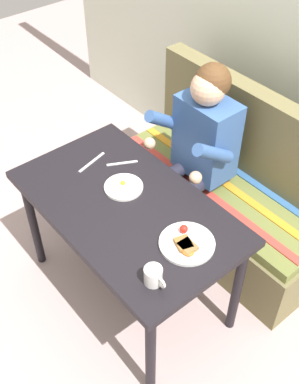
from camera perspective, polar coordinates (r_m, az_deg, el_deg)
ground_plane at (r=2.93m, az=-2.31°, el=-11.59°), size 8.00×8.00×0.00m
table at (r=2.43m, az=-2.74°, el=-2.79°), size 1.20×0.70×0.73m
couch at (r=3.03m, az=9.00°, el=-0.26°), size 1.44×0.56×1.00m
person at (r=2.72m, az=5.66°, el=5.65°), size 0.45×0.61×1.21m
plate_breakfast at (r=2.18m, az=4.45°, el=-6.13°), size 0.26×0.26×0.05m
plate_eggs at (r=2.44m, az=-3.11°, el=0.63°), size 0.20×0.20×0.04m
coffee_mug at (r=2.02m, az=0.49°, el=-9.94°), size 0.12×0.08×0.09m
fork at (r=2.59m, az=-3.28°, el=3.46°), size 0.09×0.16×0.00m
knife at (r=2.62m, az=-6.90°, el=3.55°), size 0.06×0.20×0.00m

